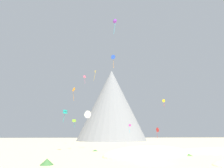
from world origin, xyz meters
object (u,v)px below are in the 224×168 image
bush_near_right (153,150)px  bush_far_right (154,149)px  kite_teal_low (65,112)px  kite_lime_low (74,121)px  kite_rainbow_high (85,77)px  bush_scatter_east (170,152)px  kite_white_low (88,114)px  bush_near_left (47,162)px  kite_blue_high (113,57)px  kite_gold_high (95,73)px  kite_orange_mid (74,90)px  kite_yellow_mid (164,101)px  kite_magenta_low (130,125)px  rock_massif (110,106)px  bush_ridge_crest (95,150)px  kite_red_low (157,130)px  bush_far_left (189,155)px  kite_violet_high (115,21)px

bush_near_right → bush_far_right: bearing=69.0°
kite_teal_low → bush_near_right: bearing=83.8°
kite_lime_low → kite_rainbow_high: (1.63, 23.07, 21.64)m
bush_scatter_east → kite_white_low: (-21.04, 17.19, 10.72)m
bush_near_left → kite_blue_high: 62.75m
kite_gold_high → kite_rainbow_high: bearing=176.3°
kite_blue_high → kite_white_low: bearing=77.4°
bush_near_left → kite_orange_mid: kite_orange_mid is taller
kite_white_low → kite_rainbow_high: size_ratio=0.66×
kite_white_low → kite_yellow_mid: kite_yellow_mid is taller
bush_scatter_east → bush_far_right: bush_far_right is taller
bush_near_right → kite_orange_mid: size_ratio=0.15×
bush_scatter_east → kite_magenta_low: size_ratio=0.72×
bush_near_left → kite_gold_high: kite_gold_high is taller
rock_massif → kite_blue_high: rock_massif is taller
bush_near_left → rock_massif: rock_massif is taller
bush_ridge_crest → kite_red_low: bearing=48.8°
bush_far_right → rock_massif: size_ratio=0.02×
kite_rainbow_high → kite_lime_low: bearing=-167.0°
bush_far_left → kite_white_low: kite_white_low is taller
bush_near_right → kite_rainbow_high: kite_rainbow_high is taller
kite_violet_high → kite_gold_high: kite_violet_high is taller
bush_scatter_east → kite_rainbow_high: bearing=122.2°
kite_lime_low → kite_teal_low: 6.38m
kite_orange_mid → bush_far_right: bearing=-179.1°
bush_far_left → kite_yellow_mid: kite_yellow_mid is taller
bush_far_left → kite_rainbow_high: 58.64m
bush_scatter_east → kite_red_low: (10.79, 40.79, 6.08)m
bush_far_right → bush_near_right: bearing=-111.0°
bush_ridge_crest → kite_gold_high: size_ratio=0.30×
bush_near_left → kite_gold_high: bearing=82.4°
kite_magenta_low → kite_teal_low: bearing=65.0°
kite_yellow_mid → kite_blue_high: size_ratio=0.53×
kite_red_low → kite_yellow_mid: 15.90m
rock_massif → kite_gold_high: rock_massif is taller
bush_scatter_east → bush_far_right: bearing=101.5°
kite_teal_low → kite_yellow_mid: size_ratio=1.07×
bush_far_right → kite_white_low: 24.19m
kite_gold_high → kite_yellow_mid: (29.67, -8.67, -14.31)m
kite_violet_high → kite_orange_mid: size_ratio=0.79×
bush_near_right → kite_gold_high: 50.99m
kite_red_low → kite_white_low: 39.89m
kite_teal_low → bush_near_left: bearing=10.8°
kite_violet_high → bush_near_left: bearing=-83.2°
kite_white_low → kite_blue_high: (10.24, 14.54, 27.19)m
bush_near_left → kite_magenta_low: 56.90m
bush_near_right → kite_magenta_low: (0.25, 32.78, 7.67)m
kite_yellow_mid → kite_rainbow_high: kite_rainbow_high is taller
bush_far_right → bush_near_left: 34.11m
bush_far_left → kite_yellow_mid: bearing=76.1°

